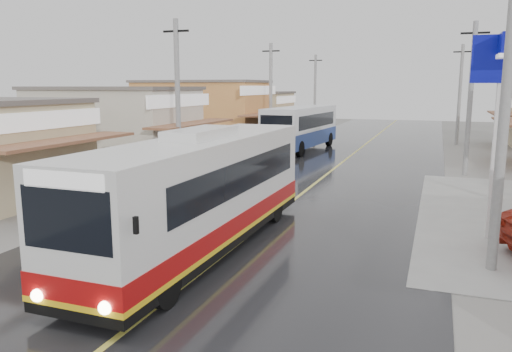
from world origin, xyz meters
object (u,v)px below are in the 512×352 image
object	(u,v)px
cyclist	(259,166)
tricycle_near	(173,151)
tyre_stack	(152,186)
second_bus	(301,127)
coach_bus	(204,192)

from	to	relation	value
cyclist	tricycle_near	distance (m)	5.77
tricycle_near	tyre_stack	size ratio (longest dim) A/B	2.41
second_bus	coach_bus	bearing A→B (deg)	-77.07
cyclist	tyre_stack	xyz separation A→B (m)	(-3.27, -5.20, -0.35)
second_bus	tyre_stack	world-z (taller)	second_bus
coach_bus	tyre_stack	xyz separation A→B (m)	(-5.72, 6.40, -1.45)
coach_bus	second_bus	world-z (taller)	coach_bus
second_bus	cyclist	bearing A→B (deg)	-81.07
cyclist	second_bus	bearing A→B (deg)	77.96
tricycle_near	tyre_stack	xyz separation A→B (m)	(2.40, -6.21, -0.78)
tricycle_near	second_bus	bearing A→B (deg)	58.30
cyclist	tyre_stack	size ratio (longest dim) A/B	1.88
coach_bus	tricycle_near	size ratio (longest dim) A/B	4.79
second_bus	tricycle_near	size ratio (longest dim) A/B	4.17
cyclist	tricycle_near	world-z (taller)	cyclist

